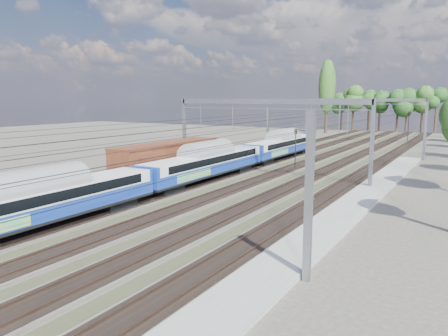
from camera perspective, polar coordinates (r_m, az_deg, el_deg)
The scene contains 11 objects.
ground at distance 27.12m, azimuth -22.78°, elevation -11.15°, with size 220.00×220.00×0.00m, color #47423A.
track_bed at distance 64.06m, azimuth 11.25°, elevation 0.89°, with size 21.00×130.00×0.34m.
platform at distance 37.11m, azimuth 15.98°, elevation -5.15°, with size 3.00×70.00×0.30m, color gray.
catenary at distance 70.70m, azimuth 13.74°, elevation 6.69°, with size 25.65×130.00×9.00m.
tree_belt at distance 108.60m, azimuth 23.02°, elevation 7.76°, with size 39.41×100.19×11.14m.
poplar at distance 118.35m, azimuth 13.32°, elevation 10.23°, with size 4.40×4.40×19.04m.
emu_train at distance 46.79m, azimuth -2.53°, elevation 1.13°, with size 2.99×63.32×4.38m.
freight_boxcar at distance 48.92m, azimuth -7.33°, elevation 1.28°, with size 3.24×15.66×4.04m.
worker at distance 65.14m, azimuth 11.52°, elevation 1.72°, with size 0.65×0.43×1.78m, color black.
signal_near at distance 56.49m, azimuth 9.32°, elevation 3.11°, with size 0.35×0.32×5.19m.
signal_far at distance 95.17m, azimuth 22.96°, elevation 5.39°, with size 0.46×0.43×6.46m.
Camera 1 is at (20.73, -14.95, 9.06)m, focal length 35.00 mm.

